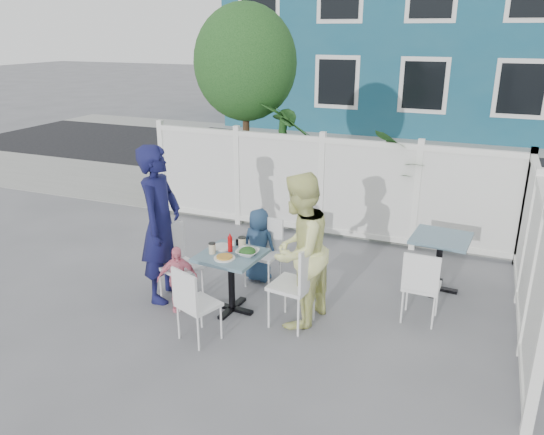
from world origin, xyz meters
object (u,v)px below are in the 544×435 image
at_px(spare_table, 440,249).
at_px(woman, 299,251).
at_px(main_table, 231,267).
at_px(chair_near, 193,300).
at_px(utility_cabinet, 219,163).
at_px(man, 161,224).
at_px(chair_back, 265,247).
at_px(chair_left, 176,258).
at_px(toddler, 177,279).
at_px(chair_right, 299,279).
at_px(boy, 259,245).

bearing_deg(spare_table, woman, -134.45).
xyz_separation_m(main_table, chair_near, (-0.07, -0.76, -0.07)).
relative_size(utility_cabinet, man, 0.62).
bearing_deg(utility_cabinet, chair_back, -47.11).
distance_m(chair_left, chair_back, 1.17).
bearing_deg(man, chair_near, -140.77).
distance_m(spare_table, toddler, 3.25).
bearing_deg(utility_cabinet, toddler, -60.88).
height_order(spare_table, toddler, toddler).
bearing_deg(chair_near, utility_cabinet, 135.79).
bearing_deg(utility_cabinet, chair_near, -57.90).
height_order(main_table, chair_left, chair_left).
distance_m(spare_table, man, 3.45).
xyz_separation_m(spare_table, man, (-3.10, -1.46, 0.40)).
bearing_deg(man, woman, -97.38).
relative_size(spare_table, chair_left, 0.79).
bearing_deg(chair_right, chair_left, 96.24).
relative_size(utility_cabinet, woman, 0.69).
height_order(man, boy, man).
height_order(utility_cabinet, toddler, utility_cabinet).
bearing_deg(chair_near, woman, 64.02).
xyz_separation_m(chair_near, toddler, (-0.53, 0.53, -0.09)).
bearing_deg(chair_back, spare_table, -157.79).
bearing_deg(chair_left, man, -72.09).
bearing_deg(chair_right, spare_table, -34.11).
bearing_deg(spare_table, chair_left, -153.18).
bearing_deg(man, main_table, -99.19).
height_order(utility_cabinet, woman, woman).
xyz_separation_m(chair_right, woman, (-0.04, 0.10, 0.29)).
bearing_deg(chair_near, spare_table, 65.52).
relative_size(utility_cabinet, chair_back, 1.37).
relative_size(chair_back, woman, 0.50).
bearing_deg(boy, man, 51.05).
height_order(woman, toddler, woman).
xyz_separation_m(chair_near, boy, (0.04, 1.63, -0.00)).
height_order(utility_cabinet, chair_back, utility_cabinet).
bearing_deg(chair_left, utility_cabinet, -138.45).
bearing_deg(main_table, utility_cabinet, 119.33).
height_order(chair_right, boy, chair_right).
distance_m(woman, boy, 1.22).
xyz_separation_m(chair_left, boy, (0.70, 0.88, -0.06)).
relative_size(chair_right, toddler, 1.24).
bearing_deg(chair_right, chair_near, 135.43).
distance_m(utility_cabinet, boy, 4.16).
bearing_deg(chair_left, main_table, 111.15).
bearing_deg(woman, boy, -124.71).
relative_size(main_table, toddler, 0.92).
xyz_separation_m(utility_cabinet, chair_right, (3.25, -4.33, -0.02)).
bearing_deg(man, utility_cabinet, 9.70).
bearing_deg(toddler, chair_right, -30.40).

